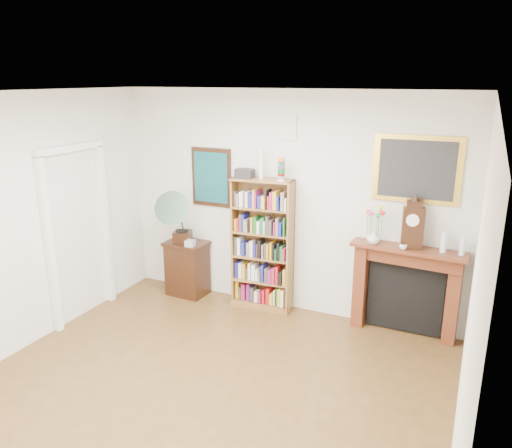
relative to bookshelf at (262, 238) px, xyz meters
The scene contains 15 objects.
room 2.39m from the bookshelf, 83.98° to the right, with size 4.51×5.01×2.81m.
door_casing 2.28m from the bookshelf, 149.84° to the right, with size 0.08×1.02×2.17m.
teal_poster 1.07m from the bookshelf, behind, with size 0.58×0.04×0.78m.
small_picture 1.42m from the bookshelf, 29.77° to the left, with size 0.26×0.04×0.30m.
gilt_painting 2.06m from the bookshelf, ahead, with size 0.95×0.04×0.75m.
bookshelf is the anchor object (origin of this frame).
side_cabinet 1.25m from the bookshelf, behind, with size 0.56×0.41×0.76m, color black.
fireplace 1.84m from the bookshelf, ahead, with size 1.30×0.39×1.08m.
gramophone 1.21m from the bookshelf, behind, with size 0.62×0.69×0.75m.
cd_stack 0.99m from the bookshelf, 169.16° to the right, with size 0.12×0.12×0.08m, color silver.
mantel_clock 1.87m from the bookshelf, ahead, with size 0.25×0.17×0.55m.
flower_vase 1.42m from the bookshelf, ahead, with size 0.16×0.16×0.16m, color silver.
teacup 1.76m from the bookshelf, ahead, with size 0.08×0.08×0.07m, color silver.
bottle_left 2.18m from the bookshelf, ahead, with size 0.07×0.07×0.24m, color silver.
bottle_right 2.37m from the bookshelf, ahead, with size 0.06×0.06×0.20m, color silver.
Camera 1 is at (2.22, -3.19, 2.92)m, focal length 35.00 mm.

